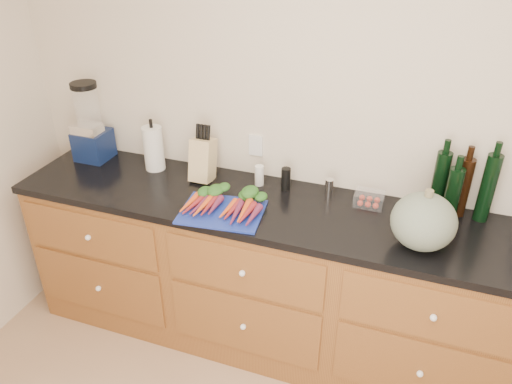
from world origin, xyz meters
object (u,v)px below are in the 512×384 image
at_px(carrots, 225,203).
at_px(squash, 424,222).
at_px(paper_towel, 154,148).
at_px(blender_appliance, 90,127).
at_px(tomato_box, 369,199).
at_px(knife_block, 203,160).
at_px(cutting_board, 222,212).

height_order(carrots, squash, squash).
relative_size(carrots, squash, 1.37).
bearing_deg(paper_towel, blender_appliance, -179.64).
distance_m(paper_towel, tomato_box, 1.25).
relative_size(knife_block, tomato_box, 1.61).
relative_size(squash, blender_appliance, 0.61).
bearing_deg(carrots, knife_block, 132.57).
bearing_deg(paper_towel, tomato_box, 0.46).
distance_m(knife_block, tomato_box, 0.93).
bearing_deg(cutting_board, squash, 2.82).
distance_m(carrots, knife_block, 0.37).
height_order(carrots, knife_block, knife_block).
xyz_separation_m(blender_appliance, paper_towel, (0.42, 0.00, -0.08)).
bearing_deg(blender_appliance, cutting_board, -17.95).
distance_m(cutting_board, tomato_box, 0.76).
height_order(cutting_board, squash, squash).
relative_size(cutting_board, squash, 1.42).
distance_m(carrots, blender_appliance, 1.03).
relative_size(carrots, tomato_box, 2.68).
bearing_deg(carrots, squash, 0.53).
height_order(blender_appliance, knife_block, blender_appliance).
xyz_separation_m(carrots, blender_appliance, (-0.98, 0.28, 0.17)).
relative_size(paper_towel, tomato_box, 1.76).
bearing_deg(squash, cutting_board, -177.18).
relative_size(squash, tomato_box, 1.96).
height_order(cutting_board, knife_block, knife_block).
height_order(paper_towel, knife_block, paper_towel).
relative_size(cutting_board, knife_block, 1.73).
bearing_deg(squash, knife_block, 168.07).
distance_m(squash, tomato_box, 0.40).
distance_m(blender_appliance, paper_towel, 0.42).
bearing_deg(knife_block, tomato_box, 1.86).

